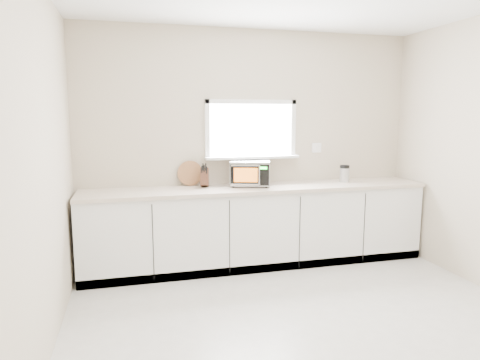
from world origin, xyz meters
name	(u,v)px	position (x,y,z in m)	size (l,w,h in m)	color
ground	(319,336)	(0.00, 0.00, 0.00)	(4.00, 4.00, 0.00)	beige
back_wall	(251,145)	(0.00, 2.00, 1.36)	(4.00, 0.17, 2.70)	beige
cabinets	(257,227)	(0.00, 1.70, 0.44)	(3.92, 0.60, 0.88)	white
countertop	(258,188)	(0.00, 1.69, 0.90)	(3.92, 0.64, 0.04)	beige
microwave	(250,173)	(-0.07, 1.77, 1.07)	(0.52, 0.46, 0.29)	black
knife_block	(205,177)	(-0.59, 1.80, 1.04)	(0.13, 0.20, 0.27)	#4F2A1C
cutting_board	(190,173)	(-0.73, 1.94, 1.06)	(0.29, 0.29, 0.02)	brown
coffee_grinder	(344,173)	(1.11, 1.75, 1.02)	(0.13, 0.13, 0.21)	#B4B7BB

